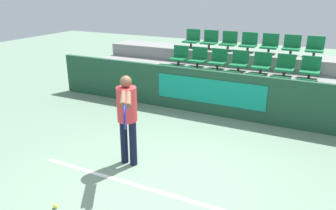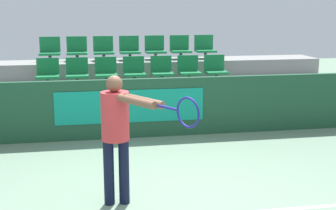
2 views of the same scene
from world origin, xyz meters
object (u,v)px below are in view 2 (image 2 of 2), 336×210
at_px(stadium_chair_12, 189,69).
at_px(stadium_chair_13, 215,69).
at_px(stadium_chair_19, 180,48).
at_px(stadium_chair_1, 78,98).
at_px(stadium_chair_14, 50,50).
at_px(stadium_chair_10, 134,71).
at_px(stadium_chair_3, 140,96).
at_px(stadium_chair_17, 130,49).
at_px(stadium_chair_4, 170,95).
at_px(stadium_chair_7, 48,73).
at_px(stadium_chair_0, 45,100).
at_px(stadium_chair_11, 162,70).
at_px(tennis_player, 119,126).
at_px(stadium_chair_8, 77,72).
at_px(stadium_chair_18, 155,49).
at_px(stadium_chair_9, 106,71).
at_px(stadium_chair_15, 77,50).
at_px(stadium_chair_6, 228,93).
at_px(stadium_chair_2, 109,97).
at_px(stadium_chair_16, 104,49).
at_px(stadium_chair_20, 205,48).
at_px(stadium_chair_5, 199,94).

relative_size(stadium_chair_12, stadium_chair_13, 1.00).
bearing_deg(stadium_chair_19, stadium_chair_1, -141.68).
relative_size(stadium_chair_14, stadium_chair_19, 1.00).
relative_size(stadium_chair_10, stadium_chair_14, 1.00).
relative_size(stadium_chair_3, stadium_chair_17, 1.00).
height_order(stadium_chair_1, stadium_chair_4, same).
bearing_deg(stadium_chair_4, stadium_chair_7, 158.43).
relative_size(stadium_chair_0, stadium_chair_19, 1.00).
xyz_separation_m(stadium_chair_3, stadium_chair_11, (0.62, 0.97, 0.39)).
height_order(stadium_chair_10, tennis_player, tennis_player).
bearing_deg(stadium_chair_12, stadium_chair_13, 0.00).
height_order(stadium_chair_0, stadium_chair_8, stadium_chair_8).
xyz_separation_m(stadium_chair_10, stadium_chair_18, (0.62, 0.97, 0.39)).
distance_m(stadium_chair_9, stadium_chair_17, 1.21).
relative_size(stadium_chair_4, stadium_chair_14, 1.00).
distance_m(stadium_chair_12, stadium_chair_15, 2.67).
bearing_deg(stadium_chair_10, stadium_chair_8, 180.00).
height_order(stadium_chair_3, stadium_chair_18, stadium_chair_18).
bearing_deg(stadium_chair_17, stadium_chair_13, -27.79).
distance_m(stadium_chair_6, tennis_player, 4.52).
bearing_deg(stadium_chair_11, stadium_chair_10, 180.00).
bearing_deg(stadium_chair_17, stadium_chair_14, 180.00).
relative_size(stadium_chair_11, stadium_chair_14, 1.00).
relative_size(stadium_chair_15, stadium_chair_18, 1.00).
bearing_deg(stadium_chair_19, stadium_chair_11, -122.32).
relative_size(stadium_chair_2, stadium_chair_9, 1.00).
distance_m(stadium_chair_0, stadium_chair_10, 2.12).
bearing_deg(stadium_chair_16, stadium_chair_1, -107.55).
distance_m(stadium_chair_4, stadium_chair_9, 1.62).
distance_m(stadium_chair_1, tennis_player, 3.77).
distance_m(stadium_chair_16, stadium_chair_20, 2.46).
relative_size(stadium_chair_5, stadium_chair_20, 1.00).
relative_size(stadium_chair_3, stadium_chair_13, 1.00).
relative_size(stadium_chair_11, stadium_chair_20, 1.00).
bearing_deg(stadium_chair_18, stadium_chair_8, -152.21).
bearing_deg(stadium_chair_10, tennis_player, -98.45).
distance_m(stadium_chair_12, stadium_chair_16, 2.12).
height_order(stadium_chair_0, stadium_chair_18, stadium_chair_18).
bearing_deg(stadium_chair_17, stadium_chair_1, -122.32).
distance_m(stadium_chair_16, stadium_chair_19, 1.85).
bearing_deg(stadium_chair_12, stadium_chair_2, -152.21).
distance_m(stadium_chair_8, stadium_chair_18, 2.12).
height_order(stadium_chair_9, stadium_chair_14, stadium_chair_14).
distance_m(stadium_chair_1, stadium_chair_19, 3.23).
bearing_deg(stadium_chair_5, stadium_chair_16, 133.50).
bearing_deg(stadium_chair_19, stadium_chair_13, -57.68).
xyz_separation_m(stadium_chair_9, stadium_chair_16, (0.00, 0.97, 0.39)).
relative_size(stadium_chair_2, stadium_chair_14, 1.00).
xyz_separation_m(stadium_chair_7, stadium_chair_13, (3.69, 0.00, 0.00)).
relative_size(stadium_chair_6, stadium_chair_9, 1.00).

